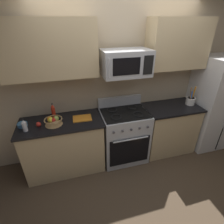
{
  "coord_description": "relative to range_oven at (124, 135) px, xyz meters",
  "views": [
    {
      "loc": [
        -0.85,
        -1.62,
        2.27
      ],
      "look_at": [
        -0.25,
        0.57,
        1.03
      ],
      "focal_mm": 27.75,
      "sensor_mm": 36.0,
      "label": 1
    }
  ],
  "objects": [
    {
      "name": "ground_plane",
      "position": [
        0.0,
        -0.69,
        -0.47
      ],
      "size": [
        16.0,
        16.0,
        0.0
      ],
      "primitive_type": "plane",
      "color": "#473828"
    },
    {
      "name": "wall_back",
      "position": [
        0.0,
        0.37,
        0.83
      ],
      "size": [
        8.0,
        0.1,
        2.6
      ],
      "primitive_type": "cube",
      "color": "tan",
      "rests_on": "ground"
    },
    {
      "name": "counter_left",
      "position": [
        -1.01,
        -0.0,
        -0.02
      ],
      "size": [
        1.23,
        0.6,
        0.91
      ],
      "color": "tan",
      "rests_on": "ground"
    },
    {
      "name": "range_oven",
      "position": [
        0.0,
        0.0,
        0.0
      ],
      "size": [
        0.76,
        0.64,
        1.09
      ],
      "color": "#B2B5BA",
      "rests_on": "ground"
    },
    {
      "name": "counter_right",
      "position": [
        0.87,
        -0.0,
        -0.02
      ],
      "size": [
        0.96,
        0.6,
        0.91
      ],
      "color": "tan",
      "rests_on": "ground"
    },
    {
      "name": "refrigerator",
      "position": [
        1.76,
        -0.02,
        0.39
      ],
      "size": [
        0.77,
        0.71,
        1.72
      ],
      "color": "silver",
      "rests_on": "ground"
    },
    {
      "name": "microwave",
      "position": [
        -0.0,
        0.03,
        1.23
      ],
      "size": [
        0.69,
        0.44,
        0.36
      ],
      "color": "#B2B5BA"
    },
    {
      "name": "upper_cabinets_left",
      "position": [
        -1.01,
        0.15,
        1.44
      ],
      "size": [
        1.22,
        0.34,
        0.74
      ],
      "color": "tan"
    },
    {
      "name": "upper_cabinets_right",
      "position": [
        0.88,
        0.15,
        1.44
      ],
      "size": [
        0.95,
        0.34,
        0.74
      ],
      "color": "tan"
    },
    {
      "name": "utensil_crock",
      "position": [
        1.23,
        -0.0,
        0.51
      ],
      "size": [
        0.15,
        0.15,
        0.34
      ],
      "color": "white",
      "rests_on": "counter_right"
    },
    {
      "name": "fruit_basket",
      "position": [
        -1.1,
        -0.04,
        0.49
      ],
      "size": [
        0.26,
        0.26,
        0.12
      ],
      "color": "#9E7A4C",
      "rests_on": "counter_left"
    },
    {
      "name": "apple_loose",
      "position": [
        -1.31,
        -0.04,
        0.47
      ],
      "size": [
        0.07,
        0.07,
        0.07
      ],
      "primitive_type": "sphere",
      "color": "red",
      "rests_on": "counter_left"
    },
    {
      "name": "cutting_board",
      "position": [
        -0.68,
        0.01,
        0.44
      ],
      "size": [
        0.29,
        0.21,
        0.02
      ],
      "primitive_type": "cube",
      "rotation": [
        0.0,
        0.0,
        -0.04
      ],
      "color": "orange",
      "rests_on": "counter_left"
    },
    {
      "name": "bottle_vinegar",
      "position": [
        -1.47,
        -0.11,
        0.52
      ],
      "size": [
        0.06,
        0.06,
        0.19
      ],
      "color": "silver",
      "rests_on": "counter_left"
    },
    {
      "name": "bottle_hot_sauce",
      "position": [
        -1.1,
        0.17,
        0.54
      ],
      "size": [
        0.06,
        0.06,
        0.24
      ],
      "color": "red",
      "rests_on": "counter_left"
    },
    {
      "name": "prep_bowl",
      "position": [
        -1.53,
        0.03,
        0.46
      ],
      "size": [
        0.14,
        0.14,
        0.05
      ],
      "color": "teal",
      "rests_on": "counter_left"
    }
  ]
}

